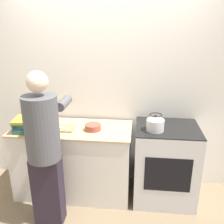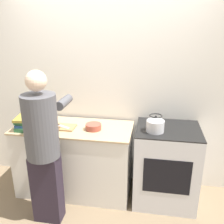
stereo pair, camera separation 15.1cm
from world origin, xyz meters
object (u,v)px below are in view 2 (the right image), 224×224
oven (166,165)px  kettle (155,125)px  bowl_prep (93,127)px  person (43,145)px  cutting_board (62,127)px  knife (61,126)px  canister_jar (44,117)px

oven → kettle: (-0.15, -0.10, 0.55)m
oven → kettle: 0.58m
kettle → bowl_prep: size_ratio=1.05×
oven → person: size_ratio=0.57×
cutting_board → knife: bearing=154.2°
oven → bowl_prep: size_ratio=5.09×
person → canister_jar: size_ratio=10.48×
bowl_prep → canister_jar: 0.65m
knife → oven: bearing=28.1°
person → bowl_prep: person is taller
person → knife: bearing=90.1°
knife → bowl_prep: (0.40, 0.01, 0.01)m
cutting_board → bowl_prep: (0.38, 0.02, 0.03)m
oven → bowl_prep: 0.97m
kettle → bowl_prep: 0.72m
person → knife: 0.49m
cutting_board → kettle: (1.09, -0.06, 0.13)m
oven → kettle: bearing=-145.5°
bowl_prep → kettle: bearing=-5.7°
person → bowl_prep: size_ratio=8.96×
knife → canister_jar: (-0.24, 0.10, 0.06)m
canister_jar → cutting_board: bearing=-21.8°
cutting_board → canister_jar: size_ratio=1.98×
kettle → canister_jar: bearing=173.2°
person → kettle: person is taller
oven → person: 1.43m
cutting_board → canister_jar: canister_jar is taller
person → cutting_board: person is taller
person → knife: (-0.00, 0.49, 0.01)m
oven → kettle: kettle is taller
knife → bowl_prep: bearing=27.2°
cutting_board → canister_jar: 0.29m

